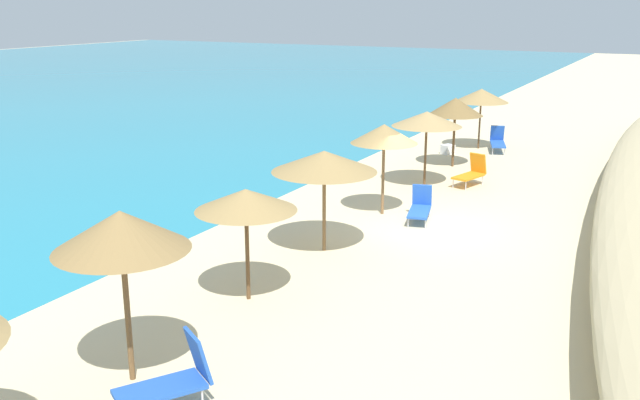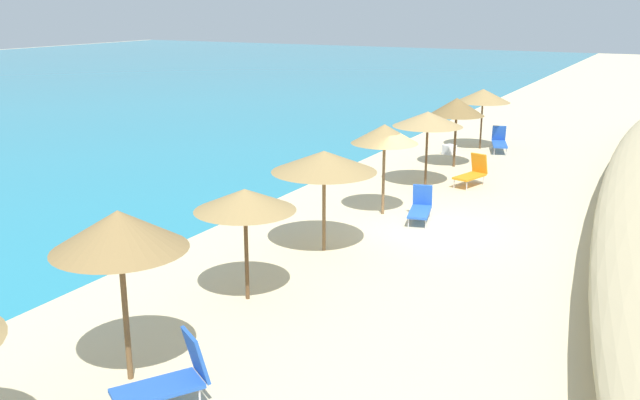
{
  "view_description": "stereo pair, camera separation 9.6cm",
  "coord_description": "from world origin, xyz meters",
  "px_view_note": "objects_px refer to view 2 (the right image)",
  "views": [
    {
      "loc": [
        -18.51,
        -6.38,
        6.22
      ],
      "look_at": [
        -2.39,
        2.09,
        1.13
      ],
      "focal_mm": 39.64,
      "sensor_mm": 36.0,
      "label": 1
    },
    {
      "loc": [
        -18.47,
        -6.46,
        6.22
      ],
      "look_at": [
        -2.39,
        2.09,
        1.13
      ],
      "focal_mm": 39.64,
      "sensor_mm": 36.0,
      "label": 2
    }
  ],
  "objects_px": {
    "cooler_box": "(449,150)",
    "beach_umbrella_4": "(385,134)",
    "beach_umbrella_6": "(457,107)",
    "lounge_chair_2": "(473,172)",
    "lounge_chair_3": "(170,378)",
    "beach_umbrella_2": "(245,200)",
    "beach_umbrella_7": "(483,96)",
    "beach_umbrella_1": "(119,231)",
    "beach_umbrella_3": "(324,161)",
    "beach_umbrella_5": "(428,119)",
    "lounge_chair_0": "(499,141)",
    "lounge_chair_1": "(420,207)"
  },
  "relations": [
    {
      "from": "beach_umbrella_5",
      "to": "lounge_chair_0",
      "type": "bearing_deg",
      "value": -5.93
    },
    {
      "from": "beach_umbrella_6",
      "to": "beach_umbrella_7",
      "type": "height_order",
      "value": "beach_umbrella_6"
    },
    {
      "from": "beach_umbrella_3",
      "to": "beach_umbrella_7",
      "type": "xyz_separation_m",
      "value": [
        15.1,
        0.11,
        -0.03
      ]
    },
    {
      "from": "beach_umbrella_2",
      "to": "lounge_chair_3",
      "type": "xyz_separation_m",
      "value": [
        -4.14,
        -1.3,
        -1.73
      ]
    },
    {
      "from": "beach_umbrella_2",
      "to": "beach_umbrella_7",
      "type": "bearing_deg",
      "value": 0.3
    },
    {
      "from": "beach_umbrella_2",
      "to": "beach_umbrella_7",
      "type": "height_order",
      "value": "beach_umbrella_7"
    },
    {
      "from": "beach_umbrella_6",
      "to": "lounge_chair_0",
      "type": "bearing_deg",
      "value": -12.11
    },
    {
      "from": "beach_umbrella_2",
      "to": "cooler_box",
      "type": "height_order",
      "value": "beach_umbrella_2"
    },
    {
      "from": "beach_umbrella_1",
      "to": "lounge_chair_2",
      "type": "height_order",
      "value": "beach_umbrella_1"
    },
    {
      "from": "beach_umbrella_6",
      "to": "cooler_box",
      "type": "distance_m",
      "value": 3.2
    },
    {
      "from": "lounge_chair_0",
      "to": "lounge_chair_1",
      "type": "height_order",
      "value": "lounge_chair_0"
    },
    {
      "from": "cooler_box",
      "to": "lounge_chair_2",
      "type": "bearing_deg",
      "value": -153.45
    },
    {
      "from": "beach_umbrella_5",
      "to": "beach_umbrella_7",
      "type": "height_order",
      "value": "beach_umbrella_5"
    },
    {
      "from": "beach_umbrella_3",
      "to": "lounge_chair_2",
      "type": "xyz_separation_m",
      "value": [
        8.48,
        -1.46,
        -1.9
      ]
    },
    {
      "from": "beach_umbrella_4",
      "to": "lounge_chair_1",
      "type": "bearing_deg",
      "value": -94.38
    },
    {
      "from": "cooler_box",
      "to": "beach_umbrella_6",
      "type": "bearing_deg",
      "value": -157.6
    },
    {
      "from": "cooler_box",
      "to": "beach_umbrella_5",
      "type": "bearing_deg",
      "value": -170.33
    },
    {
      "from": "beach_umbrella_3",
      "to": "lounge_chair_3",
      "type": "height_order",
      "value": "beach_umbrella_3"
    },
    {
      "from": "beach_umbrella_3",
      "to": "lounge_chair_3",
      "type": "relative_size",
      "value": 1.69
    },
    {
      "from": "lounge_chair_0",
      "to": "cooler_box",
      "type": "distance_m",
      "value": 2.37
    },
    {
      "from": "lounge_chair_0",
      "to": "cooler_box",
      "type": "relative_size",
      "value": 3.63
    },
    {
      "from": "beach_umbrella_2",
      "to": "lounge_chair_2",
      "type": "relative_size",
      "value": 1.67
    },
    {
      "from": "beach_umbrella_1",
      "to": "cooler_box",
      "type": "bearing_deg",
      "value": 2.87
    },
    {
      "from": "beach_umbrella_5",
      "to": "lounge_chair_2",
      "type": "relative_size",
      "value": 1.78
    },
    {
      "from": "beach_umbrella_1",
      "to": "lounge_chair_3",
      "type": "bearing_deg",
      "value": -106.38
    },
    {
      "from": "beach_umbrella_4",
      "to": "beach_umbrella_5",
      "type": "relative_size",
      "value": 1.05
    },
    {
      "from": "beach_umbrella_1",
      "to": "lounge_chair_2",
      "type": "relative_size",
      "value": 2.03
    },
    {
      "from": "beach_umbrella_4",
      "to": "beach_umbrella_6",
      "type": "relative_size",
      "value": 1.02
    },
    {
      "from": "lounge_chair_0",
      "to": "lounge_chair_2",
      "type": "distance_m",
      "value": 6.44
    },
    {
      "from": "beach_umbrella_7",
      "to": "lounge_chair_2",
      "type": "xyz_separation_m",
      "value": [
        -6.62,
        -1.57,
        -1.86
      ]
    },
    {
      "from": "beach_umbrella_7",
      "to": "cooler_box",
      "type": "height_order",
      "value": "beach_umbrella_7"
    },
    {
      "from": "beach_umbrella_1",
      "to": "beach_umbrella_3",
      "type": "distance_m",
      "value": 7.35
    },
    {
      "from": "lounge_chair_0",
      "to": "lounge_chair_2",
      "type": "height_order",
      "value": "lounge_chair_2"
    },
    {
      "from": "beach_umbrella_5",
      "to": "lounge_chair_1",
      "type": "relative_size",
      "value": 1.74
    },
    {
      "from": "cooler_box",
      "to": "beach_umbrella_4",
      "type": "bearing_deg",
      "value": -174.08
    },
    {
      "from": "beach_umbrella_2",
      "to": "lounge_chair_0",
      "type": "distance_m",
      "value": 18.54
    },
    {
      "from": "lounge_chair_0",
      "to": "lounge_chair_3",
      "type": "relative_size",
      "value": 1.11
    },
    {
      "from": "beach_umbrella_2",
      "to": "beach_umbrella_4",
      "type": "bearing_deg",
      "value": -0.51
    },
    {
      "from": "beach_umbrella_2",
      "to": "beach_umbrella_6",
      "type": "relative_size",
      "value": 0.91
    },
    {
      "from": "beach_umbrella_5",
      "to": "lounge_chair_2",
      "type": "distance_m",
      "value": 2.53
    },
    {
      "from": "beach_umbrella_1",
      "to": "lounge_chair_1",
      "type": "xyz_separation_m",
      "value": [
        11.02,
        -1.19,
        -2.26
      ]
    },
    {
      "from": "beach_umbrella_3",
      "to": "beach_umbrella_5",
      "type": "bearing_deg",
      "value": -0.2
    },
    {
      "from": "beach_umbrella_2",
      "to": "beach_umbrella_5",
      "type": "height_order",
      "value": "beach_umbrella_5"
    },
    {
      "from": "beach_umbrella_3",
      "to": "lounge_chair_2",
      "type": "relative_size",
      "value": 1.81
    },
    {
      "from": "beach_umbrella_7",
      "to": "lounge_chair_0",
      "type": "xyz_separation_m",
      "value": [
        -0.21,
        -0.89,
        -1.89
      ]
    },
    {
      "from": "lounge_chair_2",
      "to": "lounge_chair_3",
      "type": "distance_m",
      "value": 16.17
    },
    {
      "from": "beach_umbrella_2",
      "to": "beach_umbrella_7",
      "type": "distance_m",
      "value": 18.65
    },
    {
      "from": "beach_umbrella_5",
      "to": "lounge_chair_2",
      "type": "xyz_separation_m",
      "value": [
        0.85,
        -1.43,
        -1.9
      ]
    },
    {
      "from": "lounge_chair_1",
      "to": "cooler_box",
      "type": "height_order",
      "value": "lounge_chair_1"
    },
    {
      "from": "beach_umbrella_3",
      "to": "beach_umbrella_5",
      "type": "distance_m",
      "value": 7.63
    }
  ]
}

